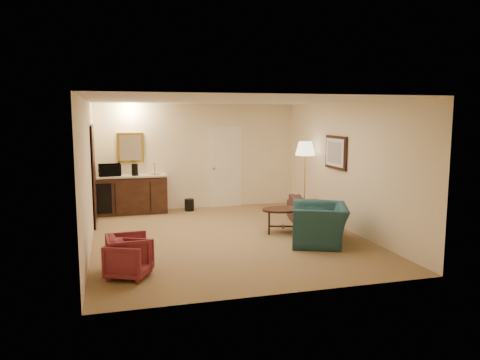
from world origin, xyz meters
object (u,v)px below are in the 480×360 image
object	(u,v)px
coffee_table	(283,221)
coffee_maker	(135,170)
rose_chair_near	(129,258)
microwave	(110,169)
sofa	(312,208)
rose_chair_far	(129,252)
waste_bin	(189,205)
floor_lamp	(305,179)
wetbar_cabinet	(132,194)
teal_armchair	(320,218)

from	to	relation	value
coffee_table	coffee_maker	world-z (taller)	coffee_maker
rose_chair_near	microwave	distance (m)	4.60
microwave	sofa	bearing A→B (deg)	-34.85
coffee_table	microwave	world-z (taller)	microwave
sofa	rose_chair_far	bearing A→B (deg)	129.37
rose_chair_near	rose_chair_far	world-z (taller)	rose_chair_far
coffee_table	microwave	bearing A→B (deg)	140.88
coffee_maker	rose_chair_near	bearing A→B (deg)	-98.70
rose_chair_near	waste_bin	xyz separation A→B (m)	(1.60, 4.46, -0.15)
coffee_table	floor_lamp	xyz separation A→B (m)	(1.04, 1.38, 0.62)
sofa	wetbar_cabinet	bearing A→B (deg)	69.12
teal_armchair	rose_chair_far	world-z (taller)	teal_armchair
teal_armchair	floor_lamp	bearing A→B (deg)	-174.59
teal_armchair	waste_bin	size ratio (longest dim) A/B	3.84
floor_lamp	coffee_table	bearing A→B (deg)	-127.05
teal_armchair	coffee_table	distance (m)	1.01
coffee_table	wetbar_cabinet	bearing A→B (deg)	136.09
sofa	floor_lamp	bearing A→B (deg)	-1.94
wetbar_cabinet	coffee_table	xyz separation A→B (m)	(2.81, -2.70, -0.21)
wetbar_cabinet	microwave	world-z (taller)	microwave
coffee_table	floor_lamp	distance (m)	1.84
wetbar_cabinet	coffee_maker	world-z (taller)	coffee_maker
rose_chair_far	floor_lamp	world-z (taller)	floor_lamp
microwave	rose_chair_far	bearing A→B (deg)	-92.08
coffee_table	waste_bin	world-z (taller)	coffee_table
sofa	teal_armchair	xyz separation A→B (m)	(-0.44, -1.29, 0.10)
sofa	rose_chair_near	size ratio (longest dim) A/B	3.35
floor_lamp	microwave	bearing A→B (deg)	163.27
microwave	coffee_maker	bearing A→B (deg)	-13.56
rose_chair_near	microwave	bearing A→B (deg)	28.01
rose_chair_far	microwave	size ratio (longest dim) A/B	1.27
wetbar_cabinet	rose_chair_near	xyz separation A→B (m)	(-0.25, -4.53, -0.17)
wetbar_cabinet	coffee_maker	xyz separation A→B (m)	(0.07, -0.09, 0.60)
wetbar_cabinet	sofa	world-z (taller)	wetbar_cabinet
waste_bin	rose_chair_near	bearing A→B (deg)	-109.72
rose_chair_near	coffee_maker	size ratio (longest dim) A/B	2.07
sofa	coffee_table	bearing A→B (deg)	127.28
teal_armchair	coffee_maker	bearing A→B (deg)	-116.68
rose_chair_far	microwave	bearing A→B (deg)	-0.77
rose_chair_near	floor_lamp	bearing A→B (deg)	-27.06
rose_chair_near	coffee_table	xyz separation A→B (m)	(3.06, 1.83, -0.05)
rose_chair_near	floor_lamp	xyz separation A→B (m)	(4.10, 3.21, 0.58)
rose_chair_near	floor_lamp	distance (m)	5.24
rose_chair_near	wetbar_cabinet	bearing A→B (deg)	21.69
rose_chair_near	microwave	xyz separation A→B (m)	(-0.25, 4.52, 0.80)
wetbar_cabinet	microwave	xyz separation A→B (m)	(-0.50, -0.01, 0.63)
sofa	rose_chair_far	xyz separation A→B (m)	(-3.85, -1.99, -0.07)
coffee_maker	floor_lamp	bearing A→B (deg)	-22.55
wetbar_cabinet	teal_armchair	xyz separation A→B (m)	(3.16, -3.62, 0.02)
teal_armchair	floor_lamp	xyz separation A→B (m)	(0.69, 2.30, 0.38)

